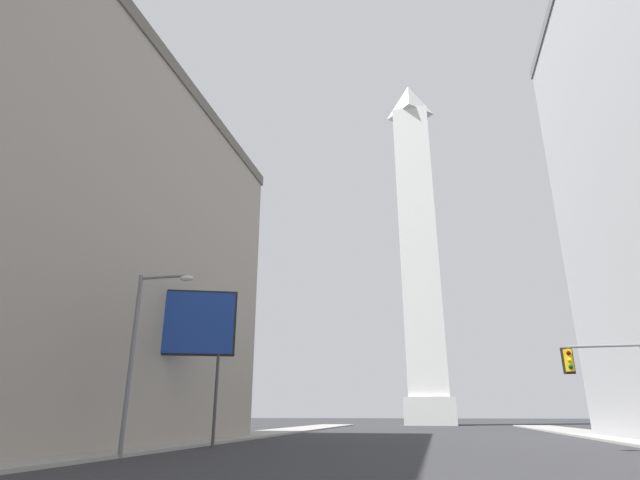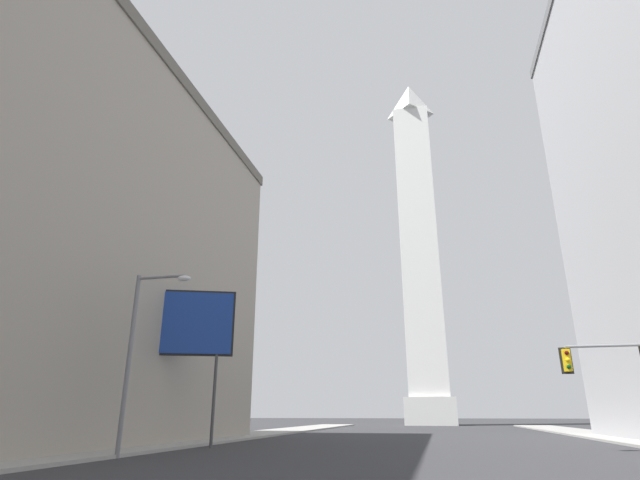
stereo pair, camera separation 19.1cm
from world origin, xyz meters
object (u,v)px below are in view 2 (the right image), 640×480
object	(u,v)px
traffic_light_mid_right	(623,369)
billboard_sign	(187,326)
obelisk	(419,242)
street_lamp	(140,341)

from	to	relation	value
traffic_light_mid_right	billboard_sign	size ratio (longest dim) A/B	0.59
obelisk	street_lamp	bearing A→B (deg)	-99.85
obelisk	billboard_sign	distance (m)	64.21
traffic_light_mid_right	street_lamp	xyz separation A→B (m)	(-21.66, -8.03, 0.95)
obelisk	billboard_sign	size ratio (longest dim) A/B	7.28
street_lamp	billboard_sign	bearing A→B (deg)	100.52
street_lamp	billboard_sign	xyz separation A→B (m)	(-1.20, 6.44, 1.74)
traffic_light_mid_right	street_lamp	size ratio (longest dim) A/B	0.65
street_lamp	traffic_light_mid_right	bearing A→B (deg)	20.34
obelisk	billboard_sign	world-z (taller)	obelisk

